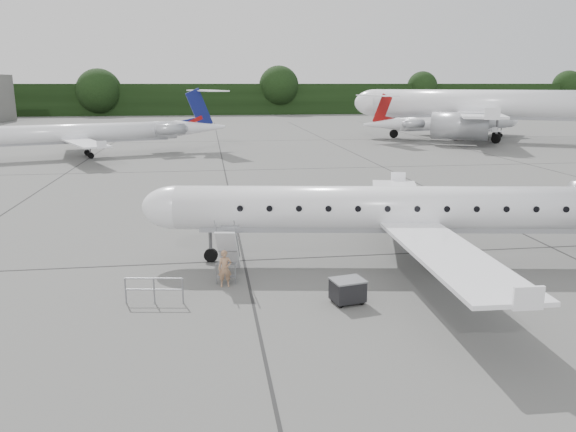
{
  "coord_description": "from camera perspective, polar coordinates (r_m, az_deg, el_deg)",
  "views": [
    {
      "loc": [
        -6.58,
        -21.64,
        8.27
      ],
      "look_at": [
        -3.04,
        3.17,
        2.3
      ],
      "focal_mm": 35.0,
      "sensor_mm": 36.0,
      "label": 1
    }
  ],
  "objects": [
    {
      "name": "ground",
      "position": [
        24.09,
        8.31,
        -6.83
      ],
      "size": [
        320.0,
        320.0,
        0.0
      ],
      "primitive_type": "plane",
      "color": "#5F5F5C",
      "rests_on": "ground"
    },
    {
      "name": "treeline",
      "position": [
        151.85,
        -5.77,
        11.72
      ],
      "size": [
        260.0,
        4.0,
        8.0
      ],
      "primitive_type": "cube",
      "color": "black",
      "rests_on": "ground"
    },
    {
      "name": "main_regional_jet",
      "position": [
        26.32,
        12.97,
        2.92
      ],
      "size": [
        31.2,
        24.58,
        7.28
      ],
      "primitive_type": null,
      "rotation": [
        0.0,
        0.0,
        -0.16
      ],
      "color": "white",
      "rests_on": "ground"
    },
    {
      "name": "airstair",
      "position": [
        24.45,
        -6.11,
        -3.63
      ],
      "size": [
        1.16,
        2.18,
        2.28
      ],
      "primitive_type": null,
      "rotation": [
        0.0,
        0.0,
        -0.16
      ],
      "color": "white",
      "rests_on": "ground"
    },
    {
      "name": "passenger",
      "position": [
        23.44,
        -6.43,
        -5.33
      ],
      "size": [
        0.57,
        0.38,
        1.55
      ],
      "primitive_type": "imported",
      "rotation": [
        0.0,
        0.0,
        0.01
      ],
      "color": "#9C7355",
      "rests_on": "ground"
    },
    {
      "name": "safety_railing",
      "position": [
        22.28,
        -13.44,
        -7.4
      ],
      "size": [
        2.19,
        0.4,
        1.0
      ],
      "primitive_type": null,
      "rotation": [
        0.0,
        0.0,
        -0.15
      ],
      "color": "gray",
      "rests_on": "ground"
    },
    {
      "name": "baggage_cart",
      "position": [
        21.8,
        6.08,
        -7.54
      ],
      "size": [
        1.36,
        1.18,
        1.02
      ],
      "primitive_type": null,
      "rotation": [
        0.0,
        0.0,
        0.22
      ],
      "color": "black",
      "rests_on": "ground"
    },
    {
      "name": "bg_narrowbody",
      "position": [
        86.87,
        19.39,
        12.0
      ],
      "size": [
        49.46,
        44.87,
        14.53
      ],
      "primitive_type": null,
      "rotation": [
        0.0,
        0.0,
        -0.5
      ],
      "color": "white",
      "rests_on": "ground"
    },
    {
      "name": "bg_regional_left",
      "position": [
        67.83,
        -20.67,
        8.74
      ],
      "size": [
        33.71,
        28.58,
        7.53
      ],
      "primitive_type": null,
      "rotation": [
        0.0,
        0.0,
        0.32
      ],
      "color": "white",
      "rests_on": "ground"
    },
    {
      "name": "bg_regional_right",
      "position": [
        88.24,
        16.75,
        9.65
      ],
      "size": [
        29.12,
        23.79,
        6.71
      ],
      "primitive_type": null,
      "rotation": [
        0.0,
        0.0,
        3.37
      ],
      "color": "white",
      "rests_on": "ground"
    }
  ]
}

